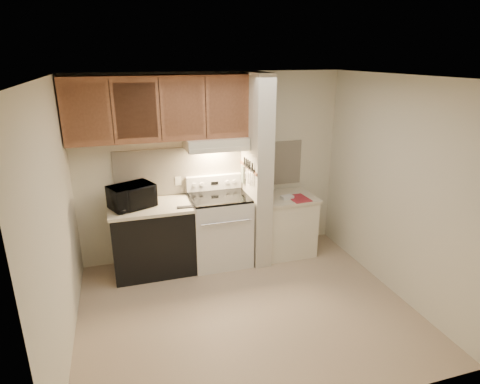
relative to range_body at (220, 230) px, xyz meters
name	(u,v)px	position (x,y,z in m)	size (l,w,h in m)	color
floor	(246,308)	(0.00, -1.16, -0.46)	(3.60, 3.60, 0.00)	tan
ceiling	(247,77)	(0.00, -1.16, 2.04)	(3.60, 3.60, 0.00)	white
wall_back	(213,167)	(0.00, 0.34, 0.79)	(3.60, 0.02, 2.50)	beige
wall_left	(55,225)	(-1.80, -1.16, 0.79)	(0.02, 3.00, 2.50)	beige
wall_right	(396,188)	(1.80, -1.16, 0.79)	(0.02, 3.00, 2.50)	beige
backsplash	(213,168)	(0.00, 0.33, 0.78)	(2.60, 0.02, 0.63)	white
range_body	(220,230)	(0.00, 0.00, 0.00)	(0.76, 0.65, 0.92)	silver
oven_window	(226,237)	(0.00, -0.32, 0.04)	(0.50, 0.01, 0.30)	black
oven_handle	(226,222)	(0.00, -0.35, 0.26)	(0.02, 0.02, 0.65)	silver
cooktop	(219,197)	(0.00, 0.00, 0.48)	(0.74, 0.64, 0.03)	black
range_backguard	(214,182)	(0.00, 0.28, 0.59)	(0.76, 0.08, 0.20)	silver
range_display	(215,183)	(0.00, 0.24, 0.59)	(0.10, 0.01, 0.04)	black
range_knob_left_outer	(194,185)	(-0.28, 0.24, 0.59)	(0.05, 0.05, 0.02)	silver
range_knob_left_inner	(202,184)	(-0.18, 0.24, 0.59)	(0.05, 0.05, 0.02)	silver
range_knob_right_inner	(228,182)	(0.18, 0.24, 0.59)	(0.05, 0.05, 0.02)	silver
range_knob_right_outer	(235,181)	(0.28, 0.24, 0.59)	(0.05, 0.05, 0.02)	silver
dishwasher_front	(153,240)	(-0.88, 0.01, -0.03)	(1.00, 0.63, 0.87)	black
left_countertop	(151,207)	(-0.88, 0.01, 0.43)	(1.04, 0.67, 0.04)	beige
spoon_rest	(185,207)	(-0.48, -0.19, 0.46)	(0.20, 0.06, 0.01)	black
teal_jar	(121,199)	(-1.23, 0.21, 0.50)	(0.09, 0.09, 0.10)	#2A6D63
outlet	(178,181)	(-0.48, 0.32, 0.64)	(0.08, 0.01, 0.12)	silver
microwave	(132,196)	(-1.10, 0.01, 0.59)	(0.52, 0.35, 0.29)	black
partition_pillar	(256,171)	(0.51, -0.01, 0.79)	(0.22, 0.70, 2.50)	beige
pillar_trim	(248,168)	(0.39, -0.01, 0.84)	(0.01, 0.70, 0.04)	brown
knife_strip	(249,167)	(0.39, -0.06, 0.86)	(0.02, 0.42, 0.04)	black
knife_blade_a	(252,178)	(0.38, -0.22, 0.76)	(0.01, 0.04, 0.16)	silver
knife_handle_a	(252,167)	(0.38, -0.23, 0.91)	(0.02, 0.02, 0.10)	black
knife_blade_b	(250,177)	(0.38, -0.14, 0.75)	(0.01, 0.04, 0.18)	silver
knife_handle_b	(250,165)	(0.38, -0.13, 0.91)	(0.02, 0.02, 0.10)	black
knife_blade_c	(248,176)	(0.38, -0.06, 0.74)	(0.01, 0.04, 0.20)	silver
knife_handle_c	(248,164)	(0.38, -0.05, 0.91)	(0.02, 0.02, 0.10)	black
knife_blade_d	(246,173)	(0.38, 0.03, 0.76)	(0.01, 0.04, 0.16)	silver
knife_handle_d	(246,162)	(0.38, 0.02, 0.91)	(0.02, 0.02, 0.10)	black
knife_blade_e	(244,172)	(0.38, 0.11, 0.75)	(0.01, 0.04, 0.18)	silver
knife_handle_e	(244,161)	(0.38, 0.10, 0.91)	(0.02, 0.02, 0.10)	black
oven_mitt	(243,174)	(0.38, 0.17, 0.71)	(0.03, 0.10, 0.24)	slate
right_cab_base	(286,226)	(0.97, -0.01, -0.06)	(0.70, 0.60, 0.81)	silver
right_countertop	(287,197)	(0.97, -0.01, 0.37)	(0.74, 0.64, 0.04)	beige
red_folder	(299,198)	(1.07, -0.16, 0.40)	(0.24, 0.33, 0.01)	#A2242F
white_box	(287,197)	(0.92, -0.11, 0.41)	(0.16, 0.11, 0.04)	white
range_hood	(216,143)	(0.00, 0.12, 1.17)	(0.78, 0.44, 0.15)	silver
hood_lip	(220,150)	(0.00, -0.08, 1.12)	(0.78, 0.04, 0.06)	silver
upper_cabinets	(159,108)	(-0.69, 0.17, 1.62)	(2.18, 0.33, 0.77)	brown
cab_door_a	(86,113)	(-1.51, 0.01, 1.62)	(0.46, 0.01, 0.63)	brown
cab_gap_a	(111,112)	(-1.23, 0.01, 1.62)	(0.01, 0.01, 0.73)	black
cab_door_b	(136,111)	(-0.96, 0.01, 1.62)	(0.46, 0.01, 0.63)	brown
cab_gap_b	(160,110)	(-0.69, 0.01, 1.62)	(0.01, 0.01, 0.73)	black
cab_door_c	(183,109)	(-0.42, 0.01, 1.62)	(0.46, 0.01, 0.63)	brown
cab_gap_c	(206,108)	(-0.14, 0.01, 1.62)	(0.01, 0.01, 0.73)	black
cab_door_d	(227,107)	(0.13, 0.01, 1.62)	(0.46, 0.01, 0.63)	brown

